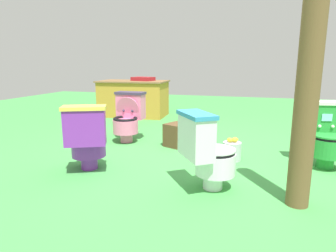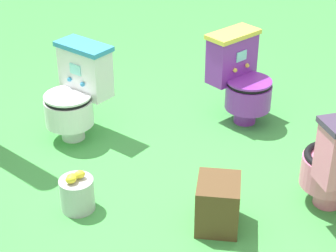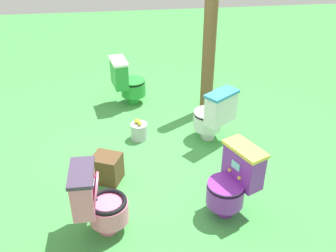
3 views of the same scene
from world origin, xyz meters
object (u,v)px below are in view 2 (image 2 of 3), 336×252
Objects in this scene: small_crate at (218,204)px; lemon_bucket at (77,193)px; toilet_purple at (241,78)px; toilet_white at (76,92)px.

lemon_bucket is (0.80, -0.40, -0.04)m from small_crate.
small_crate is at bearing 37.44° from toilet_purple.
small_crate is (0.65, 1.23, -0.21)m from toilet_purple.
toilet_purple reaches higher than small_crate.
toilet_purple reaches higher than lemon_bucket.
toilet_purple is 1.69m from lemon_bucket.
toilet_purple is at bearing -130.70° from toilet_white.
toilet_purple is at bearing -150.31° from lemon_bucket.
toilet_white is at bearing -29.62° from toilet_purple.
lemon_bucket is at bearing -26.73° from small_crate.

